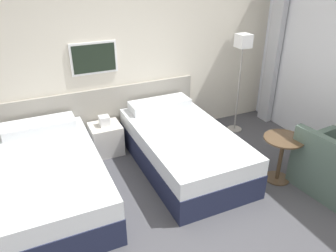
% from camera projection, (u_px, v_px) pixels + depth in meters
% --- Properties ---
extents(ground_plane, '(16.00, 16.00, 0.00)m').
position_uv_depth(ground_plane, '(204.00, 214.00, 3.66)').
color(ground_plane, '#47474C').
extents(wall_headboard, '(10.00, 0.10, 2.70)m').
position_uv_depth(wall_headboard, '(134.00, 56.00, 4.72)').
color(wall_headboard, beige).
rests_on(wall_headboard, ground_plane).
extents(bed_near_door, '(1.13, 2.05, 0.67)m').
position_uv_depth(bed_near_door, '(51.00, 179.00, 3.78)').
color(bed_near_door, '#1E233D').
rests_on(bed_near_door, ground_plane).
extents(bed_near_window, '(1.13, 2.05, 0.67)m').
position_uv_depth(bed_near_window, '(183.00, 147.00, 4.41)').
color(bed_near_window, '#1E233D').
rests_on(bed_near_window, ground_plane).
extents(nightstand, '(0.43, 0.40, 0.58)m').
position_uv_depth(nightstand, '(106.00, 138.00, 4.74)').
color(nightstand, beige).
rests_on(nightstand, ground_plane).
extents(floor_lamp, '(0.24, 0.24, 1.57)m').
position_uv_depth(floor_lamp, '(242.00, 55.00, 4.91)').
color(floor_lamp, '#9E9993').
rests_on(floor_lamp, ground_plane).
extents(side_table, '(0.49, 0.49, 0.61)m').
position_uv_depth(side_table, '(282.00, 151.00, 4.06)').
color(side_table, brown).
rests_on(side_table, ground_plane).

